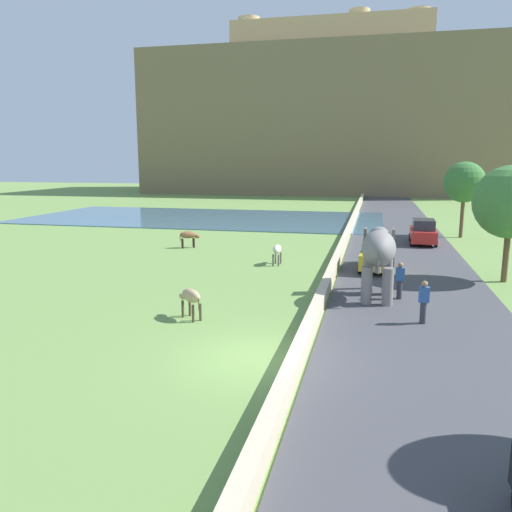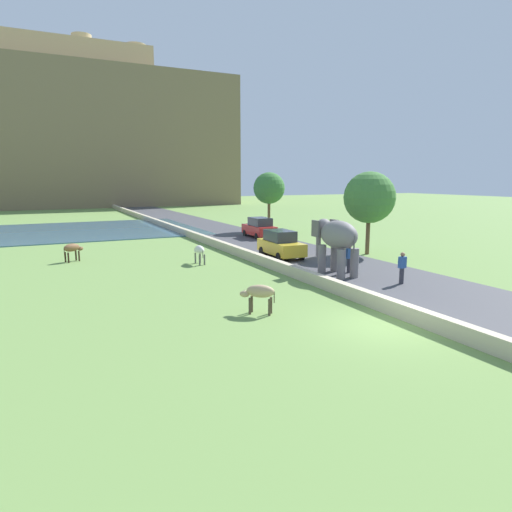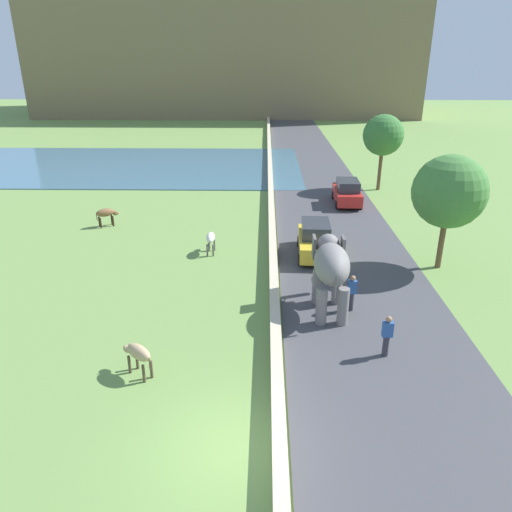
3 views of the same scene
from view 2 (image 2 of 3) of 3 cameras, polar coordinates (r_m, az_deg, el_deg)
name	(u,v)px [view 2 (image 2 of 3)]	position (r m, az deg, el deg)	size (l,w,h in m)	color
ground_plane	(384,326)	(16.68, 16.03, -8.56)	(220.00, 220.00, 0.00)	#6B8E47
road_surface	(260,243)	(35.73, 0.47, 1.62)	(7.00, 120.00, 0.06)	#424247
barrier_wall	(225,247)	(32.35, -3.99, 1.21)	(0.40, 110.00, 0.59)	beige
lake	(2,234)	(47.87, -29.73, 2.44)	(36.00, 18.00, 0.08)	#426B84
hill_distant	(60,141)	(96.75, -23.76, 13.37)	(64.00, 28.00, 24.80)	#7F6B4C
fort_on_hill	(54,56)	(99.12, -24.44, 22.31)	(35.75, 8.00, 7.45)	tan
elephant	(336,238)	(24.17, 10.20, 2.29)	(1.42, 3.47, 2.99)	slate
person_beside_elephant	(349,258)	(24.91, 11.84, -0.25)	(0.36, 0.22, 1.63)	#33333D
person_trailing	(402,267)	(22.93, 18.18, -1.41)	(0.36, 0.22, 1.63)	#33333D
car_red	(259,228)	(39.18, 0.43, 3.63)	(1.90, 4.05, 1.80)	red
car_yellow	(281,244)	(29.37, 3.19, 1.51)	(1.93, 4.07, 1.80)	gold
cow_white	(199,250)	(27.38, -7.25, 0.71)	(0.46, 1.39, 1.15)	silver
cow_brown	(72,248)	(30.22, -22.44, 0.90)	(1.35, 1.03, 1.15)	brown
cow_tan	(259,293)	(17.17, 0.41, -4.72)	(1.28, 1.14, 1.15)	tan
tree_near	(269,188)	(44.15, 1.68, 8.65)	(3.08, 3.08, 5.78)	brown
tree_far	(369,198)	(31.39, 14.31, 7.25)	(3.49, 3.49, 5.65)	brown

